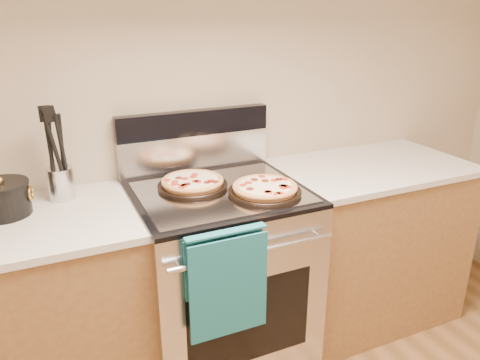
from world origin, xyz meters
name	(u,v)px	position (x,y,z in m)	size (l,w,h in m)	color
wall_back	(190,82)	(0.00, 2.00, 1.35)	(4.00, 4.00, 0.00)	tan
range_body	(220,281)	(0.00, 1.65, 0.45)	(0.76, 0.68, 0.90)	#B7B7BC
oven_window	(250,321)	(0.00, 1.31, 0.45)	(0.56, 0.01, 0.40)	black
cooktop	(219,192)	(0.00, 1.65, 0.91)	(0.76, 0.68, 0.02)	black
backsplash_lower	(195,152)	(0.00, 1.96, 1.01)	(0.76, 0.06, 0.18)	silver
backsplash_upper	(194,123)	(0.00, 1.96, 1.16)	(0.76, 0.06, 0.12)	black
oven_handle	(255,252)	(0.00, 1.27, 0.80)	(0.03, 0.03, 0.70)	silver
dish_towel	(227,281)	(-0.12, 1.27, 0.70)	(0.32, 0.05, 0.42)	navy
foil_sheet	(221,192)	(0.00, 1.62, 0.92)	(0.70, 0.55, 0.01)	gray
cabinet_left	(21,328)	(-0.88, 1.68, 0.44)	(1.00, 0.62, 0.88)	brown
countertop_left	(1,229)	(-0.88, 1.68, 0.90)	(1.02, 0.64, 0.03)	#BBB5A8
cabinet_right	(364,244)	(0.88, 1.68, 0.44)	(1.00, 0.62, 0.88)	brown
countertop_right	(372,167)	(0.88, 1.68, 0.90)	(1.02, 0.64, 0.03)	#BBB5A8
pepperoni_pizza_back	(193,183)	(-0.10, 1.72, 0.95)	(0.31, 0.31, 0.04)	#B16C36
pepperoni_pizza_front	(265,189)	(0.17, 1.52, 0.95)	(0.32, 0.32, 0.04)	#B16C36
utensil_crock	(61,183)	(-0.64, 1.86, 0.98)	(0.11, 0.11, 0.14)	silver
saucepan	(3,200)	(-0.86, 1.78, 0.97)	(0.20, 0.20, 0.12)	black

